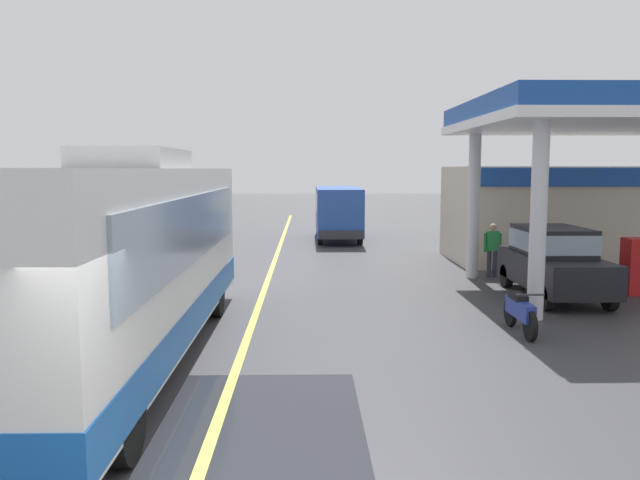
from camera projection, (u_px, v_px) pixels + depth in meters
name	position (u px, v px, depth m)	size (l,w,h in m)	color
ground	(278.00, 252.00, 25.43)	(120.00, 120.00, 0.00)	#38383D
lane_divider_stripe	(271.00, 272.00, 20.46)	(0.16, 50.00, 0.01)	#D8CC4C
wet_puddle_patch	(262.00, 420.00, 8.38)	(2.66, 3.71, 0.01)	#26282D
coach_bus_main	(122.00, 263.00, 10.80)	(2.60, 11.04, 3.69)	white
gas_station_roadside	(574.00, 190.00, 20.69)	(9.10, 11.95, 5.10)	#194799
car_at_pump	(553.00, 259.00, 16.33)	(1.70, 4.20, 1.82)	black
minibus_opposing_lane	(338.00, 208.00, 29.68)	(2.04, 6.13, 2.44)	#264C9E
motorcycle_parked_forecourt	(520.00, 311.00, 12.80)	(0.55, 1.80, 0.92)	black
pedestrian_near_pump	(492.00, 247.00, 19.38)	(0.55, 0.22, 1.66)	#33333F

